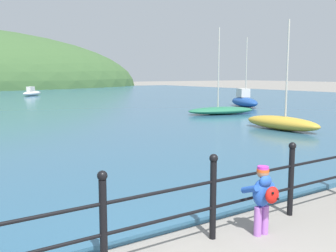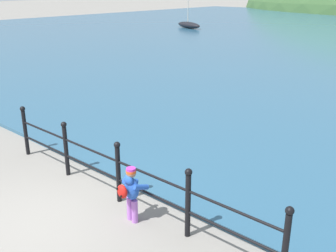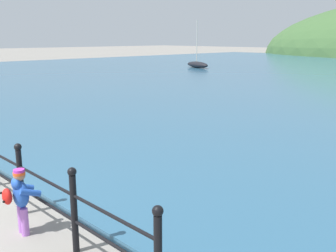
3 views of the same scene
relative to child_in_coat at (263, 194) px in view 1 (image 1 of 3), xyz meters
The scene contains 6 objects.
iron_railing 0.73m from the child_in_coat, 155.00° to the left, with size 6.73×0.12×1.21m.
child_in_coat is the anchor object (origin of this frame).
boat_green_fishing 37.32m from the child_in_coat, 79.63° to the left, with size 2.69×2.61×0.93m.
boat_red_dinghy 21.25m from the child_in_coat, 45.65° to the left, with size 2.42×3.71×4.55m.
boat_far_left 10.46m from the child_in_coat, 38.41° to the left, with size 1.08×3.40×4.24m.
boat_blue_hull 16.10m from the child_in_coat, 50.31° to the left, with size 4.06×2.21×4.65m.
Camera 1 is at (-2.93, -2.49, 2.29)m, focal length 42.00 mm.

